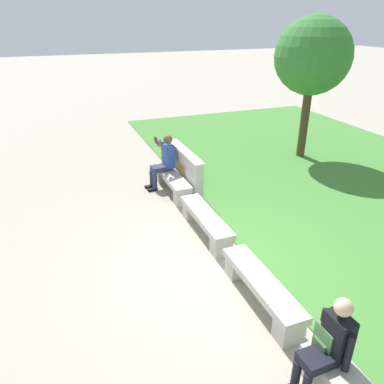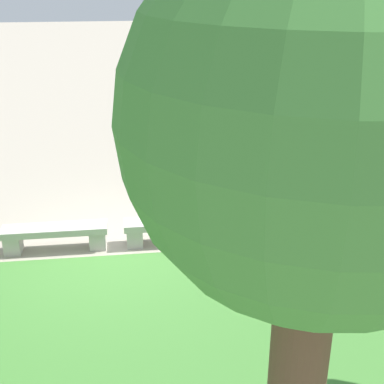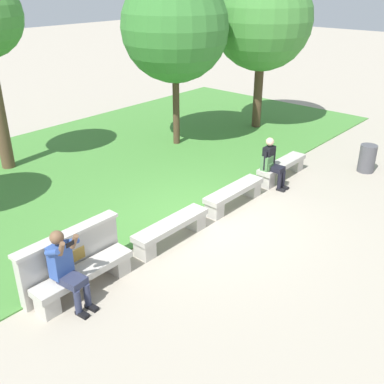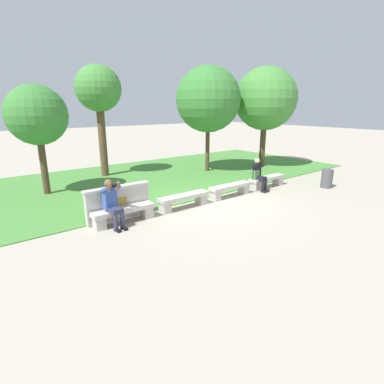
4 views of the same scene
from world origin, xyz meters
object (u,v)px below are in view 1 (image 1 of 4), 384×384
object	(u,v)px
bench_mid	(261,287)
backpack	(328,339)
bench_near	(206,221)
tree_left_background	(313,57)
bench_main	(172,180)
person_distant	(328,345)
person_photographer	(164,159)

from	to	relation	value
bench_mid	backpack	xyz separation A→B (m)	(1.37, 0.02, 0.33)
bench_near	bench_mid	distance (m)	2.10
bench_mid	tree_left_background	xyz separation A→B (m)	(-5.21, 4.44, 2.57)
bench_main	tree_left_background	size ratio (longest dim) A/B	0.46
bench_main	tree_left_background	xyz separation A→B (m)	(-1.02, 4.44, 2.57)
person_distant	backpack	bearing A→B (deg)	139.22
bench_near	person_photographer	world-z (taller)	person_photographer
bench_near	person_distant	bearing A→B (deg)	-1.07
bench_main	backpack	xyz separation A→B (m)	(5.57, 0.02, 0.33)
bench_mid	person_distant	xyz separation A→B (m)	(1.47, -0.07, 0.38)
bench_near	person_distant	xyz separation A→B (m)	(3.57, -0.07, 0.38)
bench_mid	backpack	world-z (taller)	backpack
tree_left_background	backpack	bearing A→B (deg)	-33.86
bench_main	person_photographer	xyz separation A→B (m)	(-0.36, -0.08, 0.44)
backpack	bench_near	bearing A→B (deg)	-179.74
person_photographer	bench_mid	bearing A→B (deg)	0.97
bench_main	person_distant	world-z (taller)	person_distant
backpack	tree_left_background	bearing A→B (deg)	146.14
person_distant	person_photographer	bearing A→B (deg)	-179.90
bench_main	person_photographer	size ratio (longest dim) A/B	1.37
person_photographer	backpack	distance (m)	5.93
bench_main	backpack	size ratio (longest dim) A/B	4.23
bench_main	bench_near	bearing A→B (deg)	0.00
bench_mid	tree_left_background	distance (m)	7.31
bench_mid	backpack	distance (m)	1.41
person_distant	backpack	world-z (taller)	person_distant
tree_left_background	bench_main	bearing A→B (deg)	-77.09
backpack	person_distant	bearing A→B (deg)	-40.78
bench_near	person_photographer	xyz separation A→B (m)	(-2.45, -0.08, 0.44)
bench_mid	person_photographer	distance (m)	4.57
person_distant	backpack	distance (m)	0.13
person_photographer	tree_left_background	world-z (taller)	tree_left_background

